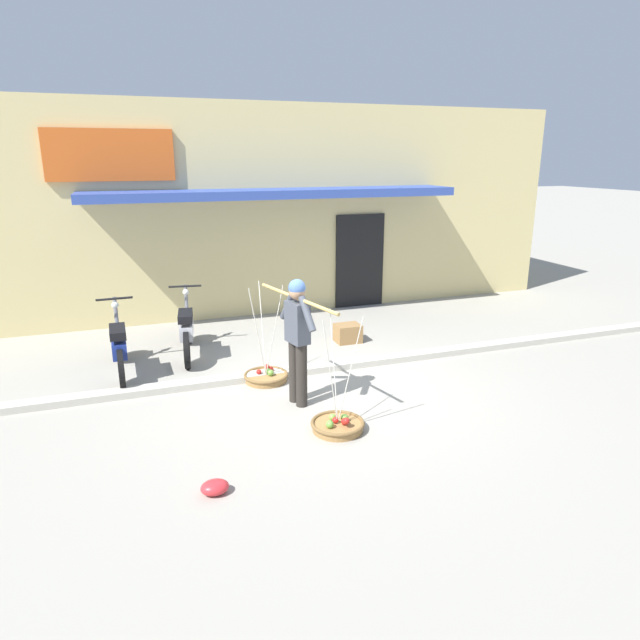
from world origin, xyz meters
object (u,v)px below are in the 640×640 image
(motorcycle_nearest_shop, at_px, (119,346))
(plastic_litter_bag, at_px, (215,487))
(fruit_vendor, at_px, (298,334))
(fruit_basket_left_side, at_px, (266,376))
(wooden_crate, at_px, (348,333))
(fruit_basket_right_side, at_px, (338,424))
(motorcycle_second_in_row, at_px, (187,329))

(motorcycle_nearest_shop, distance_m, plastic_litter_bag, 3.71)
(fruit_vendor, bearing_deg, fruit_basket_left_side, 103.67)
(plastic_litter_bag, bearing_deg, fruit_basket_left_side, 65.83)
(fruit_vendor, distance_m, wooden_crate, 2.81)
(fruit_vendor, xyz_separation_m, motorcycle_nearest_shop, (-2.22, 1.87, -0.53))
(fruit_basket_right_side, height_order, wooden_crate, fruit_basket_right_side)
(motorcycle_nearest_shop, height_order, wooden_crate, motorcycle_nearest_shop)
(fruit_basket_left_side, distance_m, fruit_basket_right_side, 1.84)
(fruit_basket_left_side, xyz_separation_m, motorcycle_nearest_shop, (-2.00, 0.98, 0.38))
(wooden_crate, bearing_deg, fruit_basket_right_side, -114.24)
(motorcycle_nearest_shop, bearing_deg, fruit_basket_left_side, -26.07)
(fruit_basket_right_side, xyz_separation_m, plastic_litter_bag, (-1.61, -0.83, -0.01))
(fruit_basket_right_side, relative_size, motorcycle_second_in_row, 0.80)
(fruit_vendor, relative_size, motorcycle_second_in_row, 0.99)
(fruit_basket_left_side, bearing_deg, fruit_vendor, -76.33)
(fruit_basket_right_side, bearing_deg, plastic_litter_bag, -152.83)
(motorcycle_second_in_row, bearing_deg, wooden_crate, -4.68)
(fruit_basket_right_side, height_order, motorcycle_second_in_row, fruit_basket_right_side)
(fruit_basket_left_side, bearing_deg, fruit_basket_right_side, -76.26)
(fruit_vendor, bearing_deg, motorcycle_nearest_shop, 139.84)
(motorcycle_second_in_row, bearing_deg, motorcycle_nearest_shop, -153.85)
(fruit_vendor, height_order, motorcycle_nearest_shop, fruit_vendor)
(motorcycle_nearest_shop, distance_m, motorcycle_second_in_row, 1.17)
(fruit_basket_right_side, relative_size, plastic_litter_bag, 5.18)
(fruit_vendor, distance_m, plastic_litter_bag, 2.39)
(motorcycle_second_in_row, bearing_deg, fruit_basket_left_side, -57.63)
(fruit_vendor, distance_m, motorcycle_nearest_shop, 2.95)
(fruit_basket_right_side, xyz_separation_m, motorcycle_nearest_shop, (-2.44, 2.77, 0.38))
(plastic_litter_bag, bearing_deg, motorcycle_second_in_row, 86.88)
(fruit_vendor, height_order, fruit_basket_right_side, fruit_vendor)
(plastic_litter_bag, height_order, wooden_crate, wooden_crate)
(plastic_litter_bag, distance_m, wooden_crate, 4.90)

